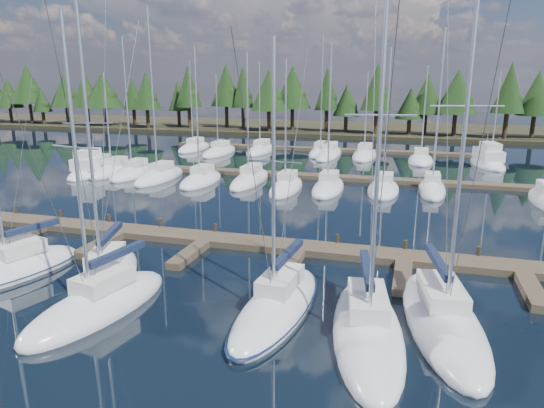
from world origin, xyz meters
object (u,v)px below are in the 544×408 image
(front_sailboat_3, at_px, (99,305))
(front_sailboat_5, at_px, (367,329))
(front_sailboat_4, at_px, (277,306))
(front_sailboat_6, at_px, (442,319))
(front_sailboat_1, at_px, (15,268))
(motor_yacht_right, at_px, (488,161))
(main_dock, at_px, (205,242))
(front_sailboat_2, at_px, (105,278))
(motor_yacht_left, at_px, (91,169))

(front_sailboat_3, height_order, front_sailboat_5, front_sailboat_5)
(front_sailboat_4, relative_size, front_sailboat_6, 0.75)
(front_sailboat_1, distance_m, motor_yacht_right, 51.71)
(main_dock, xyz_separation_m, front_sailboat_6, (13.73, -6.63, 0.09))
(front_sailboat_4, bearing_deg, front_sailboat_5, -13.92)
(front_sailboat_2, height_order, motor_yacht_right, front_sailboat_2)
(front_sailboat_2, xyz_separation_m, motor_yacht_right, (23.18, 42.88, 0.20))
(front_sailboat_2, relative_size, motor_yacht_left, 1.57)
(front_sailboat_3, distance_m, front_sailboat_5, 11.76)
(motor_yacht_left, bearing_deg, front_sailboat_2, -52.62)
(front_sailboat_4, relative_size, motor_yacht_right, 1.30)
(front_sailboat_3, xyz_separation_m, front_sailboat_5, (11.71, 1.12, 0.01))
(motor_yacht_left, bearing_deg, main_dock, -40.08)
(front_sailboat_2, bearing_deg, front_sailboat_3, -60.29)
(main_dock, relative_size, front_sailboat_2, 3.00)
(front_sailboat_4, height_order, front_sailboat_5, front_sailboat_5)
(main_dock, xyz_separation_m, front_sailboat_3, (-0.91, -9.52, 0.08))
(front_sailboat_2, bearing_deg, front_sailboat_1, -177.49)
(front_sailboat_3, xyz_separation_m, front_sailboat_6, (14.64, 2.89, 0.01))
(motor_yacht_left, bearing_deg, motor_yacht_right, 23.00)
(front_sailboat_2, height_order, front_sailboat_6, front_sailboat_6)
(main_dock, bearing_deg, front_sailboat_3, -95.49)
(main_dock, bearing_deg, front_sailboat_1, -137.68)
(front_sailboat_3, bearing_deg, front_sailboat_4, 15.46)
(front_sailboat_2, bearing_deg, front_sailboat_4, -3.34)
(front_sailboat_1, xyz_separation_m, front_sailboat_2, (5.37, 0.24, 0.01))
(main_dock, relative_size, front_sailboat_6, 2.66)
(motor_yacht_right, bearing_deg, main_dock, -119.95)
(front_sailboat_3, xyz_separation_m, motor_yacht_left, (-20.58, 27.61, 0.21))
(front_sailboat_3, bearing_deg, motor_yacht_left, 126.70)
(front_sailboat_3, bearing_deg, front_sailboat_6, 11.16)
(front_sailboat_2, distance_m, front_sailboat_4, 9.19)
(front_sailboat_2, bearing_deg, front_sailboat_6, 0.83)
(main_dock, relative_size, motor_yacht_left, 4.70)
(front_sailboat_6, height_order, motor_yacht_left, front_sailboat_6)
(front_sailboat_5, bearing_deg, front_sailboat_2, 173.36)
(front_sailboat_1, bearing_deg, main_dock, 42.32)
(front_sailboat_1, bearing_deg, motor_yacht_left, 118.54)
(main_dock, relative_size, motor_yacht_right, 4.61)
(front_sailboat_1, relative_size, front_sailboat_4, 1.24)
(front_sailboat_2, bearing_deg, front_sailboat_5, -6.64)
(main_dock, distance_m, front_sailboat_6, 15.24)
(front_sailboat_4, bearing_deg, front_sailboat_3, -164.54)
(main_dock, relative_size, front_sailboat_1, 2.85)
(front_sailboat_2, bearing_deg, motor_yacht_left, 127.38)
(motor_yacht_left, bearing_deg, front_sailboat_5, -39.36)
(main_dock, bearing_deg, front_sailboat_2, -109.49)
(front_sailboat_2, distance_m, front_sailboat_5, 13.31)
(main_dock, distance_m, front_sailboat_4, 10.01)
(main_dock, height_order, front_sailboat_3, front_sailboat_3)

